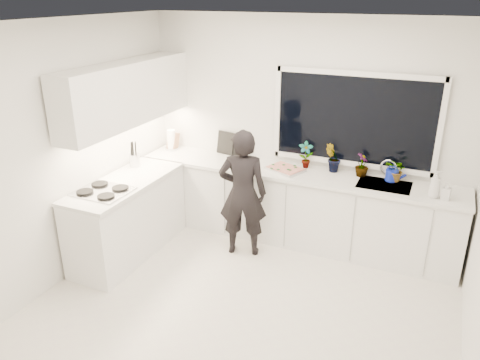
% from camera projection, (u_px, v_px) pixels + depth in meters
% --- Properties ---
extents(floor, '(4.00, 3.50, 0.02)m').
position_uv_depth(floor, '(246.00, 303.00, 4.75)').
color(floor, beige).
rests_on(floor, ground).
extents(wall_back, '(4.00, 0.02, 2.70)m').
position_uv_depth(wall_back, '(304.00, 130.00, 5.72)').
color(wall_back, white).
rests_on(wall_back, ground).
extents(wall_left, '(0.02, 3.50, 2.70)m').
position_uv_depth(wall_left, '(75.00, 150.00, 4.99)').
color(wall_left, white).
rests_on(wall_left, ground).
extents(ceiling, '(4.00, 3.50, 0.02)m').
position_uv_depth(ceiling, '(248.00, 21.00, 3.72)').
color(ceiling, white).
rests_on(ceiling, wall_back).
extents(window, '(1.80, 0.02, 1.00)m').
position_uv_depth(window, '(354.00, 120.00, 5.39)').
color(window, black).
rests_on(window, wall_back).
extents(base_cabinets_back, '(3.92, 0.58, 0.88)m').
position_uv_depth(base_cabinets_back, '(293.00, 207.00, 5.80)').
color(base_cabinets_back, white).
rests_on(base_cabinets_back, floor).
extents(base_cabinets_left, '(0.58, 1.60, 0.88)m').
position_uv_depth(base_cabinets_left, '(128.00, 219.00, 5.50)').
color(base_cabinets_left, white).
rests_on(base_cabinets_left, floor).
extents(countertop_back, '(3.94, 0.62, 0.04)m').
position_uv_depth(countertop_back, '(294.00, 173.00, 5.62)').
color(countertop_back, silver).
rests_on(countertop_back, base_cabinets_back).
extents(countertop_left, '(0.62, 1.60, 0.04)m').
position_uv_depth(countertop_left, '(125.00, 183.00, 5.33)').
color(countertop_left, silver).
rests_on(countertop_left, base_cabinets_left).
extents(upper_cabinets, '(0.34, 2.10, 0.70)m').
position_uv_depth(upper_cabinets, '(127.00, 93.00, 5.31)').
color(upper_cabinets, white).
rests_on(upper_cabinets, wall_left).
extents(sink, '(0.58, 0.42, 0.14)m').
position_uv_depth(sink, '(384.00, 189.00, 5.24)').
color(sink, silver).
rests_on(sink, countertop_back).
extents(faucet, '(0.03, 0.03, 0.22)m').
position_uv_depth(faucet, '(388.00, 170.00, 5.35)').
color(faucet, silver).
rests_on(faucet, countertop_back).
extents(stovetop, '(0.56, 0.48, 0.03)m').
position_uv_depth(stovetop, '(103.00, 191.00, 5.03)').
color(stovetop, black).
rests_on(stovetop, countertop_left).
extents(person, '(0.64, 0.52, 1.53)m').
position_uv_depth(person, '(243.00, 194.00, 5.38)').
color(person, black).
rests_on(person, floor).
extents(pizza_tray, '(0.51, 0.45, 0.03)m').
position_uv_depth(pizza_tray, '(285.00, 169.00, 5.63)').
color(pizza_tray, silver).
rests_on(pizza_tray, countertop_back).
extents(pizza, '(0.46, 0.40, 0.01)m').
position_uv_depth(pizza, '(285.00, 168.00, 5.63)').
color(pizza, red).
rests_on(pizza, pizza_tray).
extents(watering_can, '(0.18, 0.18, 0.13)m').
position_uv_depth(watering_can, '(392.00, 175.00, 5.32)').
color(watering_can, '#1225B0').
rests_on(watering_can, countertop_back).
extents(paper_towel_roll, '(0.12, 0.12, 0.26)m').
position_uv_depth(paper_towel_roll, '(171.00, 140.00, 6.33)').
color(paper_towel_roll, white).
rests_on(paper_towel_roll, countertop_back).
extents(knife_block, '(0.14, 0.12, 0.22)m').
position_uv_depth(knife_block, '(173.00, 141.00, 6.37)').
color(knife_block, brown).
rests_on(knife_block, countertop_back).
extents(utensil_crock, '(0.17, 0.17, 0.16)m').
position_uv_depth(utensil_crock, '(135.00, 160.00, 5.74)').
color(utensil_crock, '#B1B1B5').
rests_on(utensil_crock, countertop_left).
extents(picture_frame_large, '(0.22, 0.04, 0.28)m').
position_uv_depth(picture_frame_large, '(240.00, 146.00, 6.08)').
color(picture_frame_large, black).
rests_on(picture_frame_large, countertop_back).
extents(picture_frame_small, '(0.25, 0.07, 0.30)m').
position_uv_depth(picture_frame_small, '(226.00, 143.00, 6.16)').
color(picture_frame_small, black).
rests_on(picture_frame_small, countertop_back).
extents(herb_plants, '(1.32, 0.30, 0.34)m').
position_uv_depth(herb_plants, '(355.00, 163.00, 5.44)').
color(herb_plants, '#26662D').
rests_on(herb_plants, countertop_back).
extents(soap_bottles, '(0.23, 0.13, 0.30)m').
position_uv_depth(soap_bottles, '(438.00, 186.00, 4.84)').
color(soap_bottles, '#D8BF66').
rests_on(soap_bottles, countertop_back).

